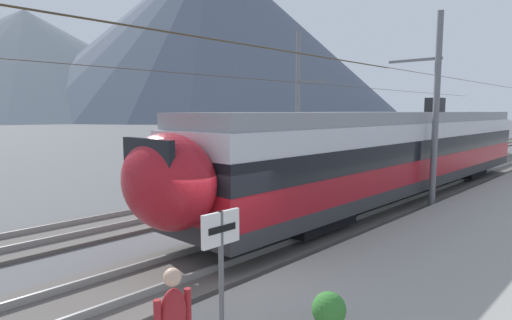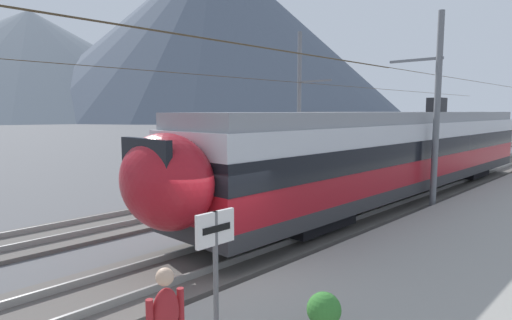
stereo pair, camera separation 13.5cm
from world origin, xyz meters
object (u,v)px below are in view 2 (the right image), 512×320
train_near_platform (397,150)px  train_far_track (412,134)px  platform_sign (215,249)px  potted_plant_platform_edge (324,313)px  catenary_mast_mid (433,108)px  catenary_mast_far_side (301,104)px

train_near_platform → train_far_track: (13.36, 5.17, 0.00)m
platform_sign → potted_plant_platform_edge: bearing=-36.9°
catenary_mast_mid → catenary_mast_far_side: 9.27m
catenary_mast_mid → platform_sign: 13.02m
catenary_mast_far_side → catenary_mast_mid: bearing=-109.1°
train_far_track → catenary_mast_mid: size_ratio=0.57×
train_near_platform → potted_plant_platform_edge: 12.93m
train_near_platform → potted_plant_platform_edge: train_near_platform is taller
train_far_track → platform_sign: bearing=-162.0°
train_far_track → potted_plant_platform_edge: bearing=-159.1°
catenary_mast_far_side → potted_plant_platform_edge: (-14.39, -11.59, -3.57)m
catenary_mast_mid → train_near_platform: bearing=69.0°
catenary_mast_mid → platform_sign: catenary_mast_mid is taller
train_far_track → train_near_platform: bearing=-158.9°
train_far_track → potted_plant_platform_edge: train_far_track is taller
catenary_mast_mid → platform_sign: (-12.71, -1.83, -2.14)m
platform_sign → potted_plant_platform_edge: platform_sign is taller
train_far_track → catenary_mast_mid: catenary_mast_mid is taller
potted_plant_platform_edge → train_far_track: bearing=20.9°
train_far_track → catenary_mast_far_side: bearing=170.2°
platform_sign → catenary_mast_far_side: bearing=33.9°
train_near_platform → catenary_mast_far_side: size_ratio=0.54×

